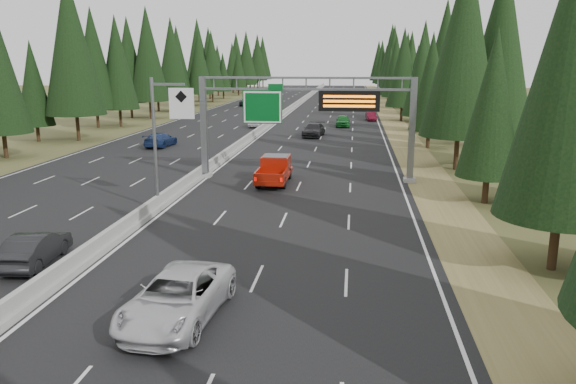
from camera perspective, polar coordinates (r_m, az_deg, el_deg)
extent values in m
cube|color=black|center=(88.65, -1.06, 7.33)|extent=(32.00, 260.00, 0.08)
cube|color=olive|center=(88.05, 10.59, 7.06)|extent=(3.60, 260.00, 0.06)
cube|color=#434621|center=(92.73, -12.11, 7.29)|extent=(3.60, 260.00, 0.06)
cube|color=gray|center=(88.63, -1.06, 7.45)|extent=(0.70, 260.00, 0.30)
cube|color=gray|center=(88.59, -1.06, 7.71)|extent=(0.30, 260.00, 0.60)
cube|color=slate|center=(44.22, -8.53, 6.48)|extent=(0.45, 0.45, 7.80)
cube|color=gray|center=(44.80, -8.37, 1.71)|extent=(0.90, 0.90, 0.30)
cube|color=slate|center=(42.90, 12.49, 6.11)|extent=(0.45, 0.45, 7.80)
cube|color=gray|center=(43.50, 12.24, 1.21)|extent=(0.90, 0.90, 0.30)
cube|color=slate|center=(42.56, 1.86, 11.52)|extent=(15.85, 0.35, 0.16)
cube|color=slate|center=(42.60, 1.85, 10.39)|extent=(15.85, 0.35, 0.16)
cube|color=#054C19|center=(42.83, -2.61, 8.62)|extent=(3.00, 0.10, 2.50)
cube|color=silver|center=(42.77, -2.62, 8.61)|extent=(2.85, 0.02, 2.35)
cube|color=#054C19|center=(42.59, -1.28, 10.62)|extent=(1.10, 0.10, 0.45)
cube|color=black|center=(42.19, 6.23, 9.17)|extent=(4.50, 0.40, 1.50)
cube|color=orange|center=(41.95, 6.24, 9.62)|extent=(3.80, 0.02, 0.18)
cube|color=orange|center=(41.97, 6.23, 9.15)|extent=(3.80, 0.02, 0.18)
cube|color=orange|center=(42.00, 6.22, 8.67)|extent=(3.80, 0.02, 0.18)
cylinder|color=slate|center=(34.85, -13.37, 4.68)|extent=(0.20, 0.20, 8.00)
cube|color=gray|center=(35.61, -13.04, -1.54)|extent=(0.50, 0.50, 0.20)
cube|color=slate|center=(34.20, -12.09, 10.65)|extent=(2.00, 0.15, 0.15)
cube|color=silver|center=(33.90, -10.77, 8.83)|extent=(1.50, 0.06, 1.80)
cylinder|color=black|center=(27.33, 25.41, -4.70)|extent=(0.40, 0.40, 2.44)
cone|color=black|center=(26.20, 27.07, 11.43)|extent=(5.49, 5.49, 12.81)
cylinder|color=black|center=(38.47, 19.43, 0.22)|extent=(0.40, 0.40, 1.78)
cone|color=black|center=(37.70, 20.07, 8.49)|extent=(4.00, 4.00, 9.34)
cylinder|color=black|center=(39.26, 25.26, 0.38)|extent=(0.40, 0.40, 2.36)
cone|color=black|center=(38.48, 26.34, 11.13)|extent=(5.30, 5.30, 12.36)
cylinder|color=black|center=(49.72, 16.73, 3.83)|extent=(0.40, 0.40, 2.87)
cone|color=black|center=(49.17, 17.44, 14.21)|extent=(6.47, 6.47, 15.09)
cylinder|color=black|center=(53.03, 20.00, 4.12)|extent=(0.40, 0.40, 2.83)
cone|color=black|center=(52.51, 20.77, 13.68)|extent=(6.36, 6.36, 14.85)
cylinder|color=black|center=(61.66, 14.03, 5.25)|extent=(0.40, 0.40, 1.92)
cone|color=black|center=(61.17, 14.35, 10.84)|extent=(4.33, 4.33, 10.10)
cylinder|color=black|center=(65.11, 17.73, 5.54)|extent=(0.40, 0.40, 2.19)
cone|color=black|center=(64.63, 18.15, 11.54)|extent=(4.92, 4.92, 11.47)
cylinder|color=black|center=(76.04, 13.16, 6.78)|extent=(0.40, 0.40, 2.07)
cone|color=black|center=(75.64, 13.42, 11.66)|extent=(4.67, 4.67, 10.89)
cylinder|color=black|center=(75.36, 15.42, 6.48)|extent=(0.40, 0.40, 1.78)
cone|color=black|center=(74.96, 15.68, 10.71)|extent=(4.00, 4.00, 9.34)
cylinder|color=black|center=(88.77, 11.44, 7.78)|extent=(0.40, 0.40, 2.24)
cone|color=black|center=(88.42, 11.65, 12.30)|extent=(5.04, 5.04, 11.77)
cylinder|color=black|center=(87.19, 15.30, 7.69)|extent=(0.40, 0.40, 2.85)
cone|color=black|center=(86.87, 15.66, 13.54)|extent=(6.41, 6.41, 14.97)
cylinder|color=black|center=(100.20, 11.90, 8.23)|extent=(0.40, 0.40, 1.87)
cone|color=black|center=(99.91, 12.06, 11.57)|extent=(4.20, 4.20, 9.80)
cylinder|color=black|center=(101.65, 13.40, 8.42)|extent=(0.40, 0.40, 2.55)
cone|color=black|center=(101.36, 13.64, 12.90)|extent=(5.73, 5.73, 13.37)
cylinder|color=black|center=(113.15, 10.73, 8.91)|extent=(0.40, 0.40, 2.27)
cone|color=black|center=(112.88, 10.88, 12.50)|extent=(5.10, 5.10, 11.89)
cylinder|color=black|center=(114.11, 12.85, 8.77)|extent=(0.40, 0.40, 1.96)
cone|color=black|center=(113.84, 13.01, 11.85)|extent=(4.41, 4.41, 10.29)
cylinder|color=black|center=(124.30, 10.22, 9.21)|extent=(0.40, 0.40, 1.92)
cone|color=black|center=(124.05, 10.33, 11.99)|extent=(4.33, 4.33, 10.10)
cylinder|color=black|center=(127.17, 12.23, 9.28)|extent=(0.40, 0.40, 2.23)
cone|color=black|center=(126.93, 12.38, 12.42)|extent=(5.03, 5.03, 11.73)
cylinder|color=black|center=(139.66, 10.55, 9.79)|extent=(0.40, 0.40, 2.80)
cone|color=black|center=(139.46, 10.70, 13.38)|extent=(6.30, 6.30, 14.70)
cylinder|color=black|center=(139.94, 12.23, 9.68)|extent=(0.40, 0.40, 2.58)
cone|color=black|center=(139.73, 12.39, 12.98)|extent=(5.81, 5.81, 13.57)
cylinder|color=black|center=(149.06, 10.33, 10.02)|extent=(0.40, 0.40, 2.94)
cone|color=black|center=(148.88, 10.48, 13.55)|extent=(6.61, 6.61, 15.42)
cylinder|color=black|center=(149.97, 11.85, 9.91)|extent=(0.40, 0.40, 2.61)
cone|color=black|center=(149.77, 12.00, 13.02)|extent=(5.86, 5.86, 13.68)
cylinder|color=black|center=(161.46, 9.84, 10.12)|extent=(0.40, 0.40, 2.14)
cone|color=black|center=(161.27, 9.94, 12.50)|extent=(4.82, 4.82, 11.25)
cylinder|color=black|center=(164.42, 10.87, 10.19)|extent=(0.40, 0.40, 2.51)
cone|color=black|center=(164.24, 10.99, 12.92)|extent=(5.64, 5.64, 13.15)
cylinder|color=black|center=(177.18, 9.42, 10.44)|extent=(0.40, 0.40, 2.46)
cone|color=black|center=(177.01, 9.52, 12.93)|extent=(5.54, 5.54, 12.94)
cylinder|color=black|center=(174.21, 10.55, 10.34)|extent=(0.40, 0.40, 2.40)
cone|color=black|center=(174.03, 10.66, 12.80)|extent=(5.39, 5.39, 12.58)
cylinder|color=black|center=(189.14, 9.43, 10.49)|extent=(0.40, 0.40, 1.79)
cone|color=black|center=(188.99, 9.49, 12.18)|extent=(4.02, 4.02, 9.37)
cylinder|color=black|center=(189.27, 10.46, 10.63)|extent=(0.40, 0.40, 2.97)
cone|color=black|center=(189.13, 10.58, 13.44)|extent=(6.67, 6.67, 15.57)
cylinder|color=black|center=(200.75, 9.09, 10.76)|extent=(0.40, 0.40, 2.57)
cone|color=black|center=(200.60, 9.17, 13.06)|extent=(5.79, 5.79, 13.51)
cylinder|color=black|center=(198.84, 10.51, 10.62)|extent=(0.40, 0.40, 2.13)
cone|color=black|center=(198.69, 10.59, 12.54)|extent=(4.79, 4.79, 11.18)
cylinder|color=black|center=(59.83, -26.80, 4.23)|extent=(0.40, 0.40, 2.39)
cylinder|color=black|center=(69.71, -20.56, 6.13)|extent=(0.40, 0.40, 3.02)
cone|color=black|center=(69.33, -21.20, 13.88)|extent=(6.79, 6.79, 15.85)
cylinder|color=black|center=(70.80, -24.05, 5.44)|extent=(0.40, 0.40, 1.82)
cone|color=black|center=(70.38, -24.49, 10.02)|extent=(4.09, 4.09, 9.55)
cylinder|color=black|center=(83.57, -16.65, 7.25)|extent=(0.40, 0.40, 2.45)
cone|color=black|center=(83.21, -17.00, 12.50)|extent=(5.52, 5.52, 12.87)
cylinder|color=black|center=(82.91, -18.77, 7.11)|extent=(0.40, 0.40, 2.60)
cone|color=black|center=(82.55, -19.19, 12.72)|extent=(5.85, 5.85, 13.65)
cylinder|color=black|center=(93.96, -13.79, 8.12)|extent=(0.40, 0.40, 2.80)
cone|color=black|center=(93.66, -14.08, 13.46)|extent=(6.31, 6.31, 14.71)
cylinder|color=black|center=(95.61, -15.60, 8.02)|extent=(0.40, 0.40, 2.56)
cone|color=black|center=(95.30, -15.90, 12.82)|extent=(5.77, 5.77, 13.46)
cylinder|color=black|center=(105.81, -11.53, 8.72)|extent=(0.40, 0.40, 2.68)
cone|color=black|center=(105.54, -11.74, 13.25)|extent=(6.03, 6.03, 14.07)
cylinder|color=black|center=(107.90, -13.02, 8.51)|extent=(0.40, 0.40, 1.87)
cone|color=black|center=(107.62, -13.19, 11.61)|extent=(4.21, 4.21, 9.82)
cylinder|color=black|center=(118.94, -8.91, 9.22)|extent=(0.40, 0.40, 2.44)
cone|color=black|center=(118.69, -9.04, 12.90)|extent=(5.50, 5.50, 12.83)
cylinder|color=black|center=(118.65, -11.02, 9.16)|extent=(0.40, 0.40, 2.58)
cone|color=black|center=(118.40, -11.19, 13.05)|extent=(5.80, 5.80, 13.52)
cylinder|color=black|center=(130.08, -7.66, 9.60)|extent=(0.40, 0.40, 2.53)
cone|color=black|center=(129.86, -7.77, 13.09)|extent=(5.70, 5.70, 13.30)
cylinder|color=black|center=(131.88, -9.00, 9.70)|extent=(0.40, 0.40, 2.95)
cone|color=black|center=(131.68, -9.15, 13.71)|extent=(6.64, 6.64, 15.50)
cylinder|color=black|center=(142.30, -6.57, 9.78)|extent=(0.40, 0.40, 1.79)
cone|color=black|center=(142.09, -6.63, 12.03)|extent=(4.03, 4.03, 9.40)
cylinder|color=black|center=(141.65, -7.93, 9.92)|extent=(0.40, 0.40, 2.75)
cone|color=black|center=(141.45, -8.04, 13.39)|extent=(6.19, 6.19, 14.44)
cylinder|color=black|center=(154.69, -5.04, 10.12)|extent=(0.40, 0.40, 2.04)
cone|color=black|center=(154.49, -5.08, 12.48)|extent=(4.59, 4.59, 10.71)
cylinder|color=black|center=(154.03, -7.09, 10.08)|extent=(0.40, 0.40, 2.14)
cone|color=black|center=(153.84, -7.16, 12.57)|extent=(4.82, 4.82, 11.26)
cylinder|color=black|center=(165.71, -4.20, 10.46)|extent=(0.40, 0.40, 2.81)
cone|color=black|center=(165.54, -4.26, 13.50)|extent=(6.33, 6.33, 14.76)
cylinder|color=black|center=(166.34, -5.61, 10.36)|extent=(0.40, 0.40, 2.31)
cone|color=black|center=(166.16, -5.67, 12.85)|extent=(5.20, 5.20, 12.13)
cylinder|color=black|center=(178.57, -3.87, 10.51)|extent=(0.40, 0.40, 1.89)
cone|color=black|center=(178.40, -3.90, 12.41)|extent=(4.26, 4.26, 9.93)
cylinder|color=black|center=(179.08, -5.21, 10.65)|extent=(0.40, 0.40, 2.85)
cone|color=black|center=(178.93, -5.27, 13.50)|extent=(6.42, 6.42, 14.97)
cylinder|color=black|center=(190.98, -3.09, 10.83)|extent=(0.40, 0.40, 2.86)
cone|color=black|center=(190.83, -3.12, 13.52)|extent=(6.44, 6.44, 15.02)
cylinder|color=black|center=(192.60, -3.86, 10.72)|extent=(0.40, 0.40, 2.05)
cone|color=black|center=(192.44, -3.89, 12.63)|extent=(4.62, 4.62, 10.77)
cylinder|color=black|center=(204.27, -2.56, 10.98)|extent=(0.40, 0.40, 2.83)
cone|color=black|center=(204.13, -2.58, 13.46)|extent=(6.36, 6.36, 14.85)
cylinder|color=black|center=(202.31, -3.44, 10.86)|extent=(0.40, 0.40, 2.17)
cone|color=black|center=(202.15, -3.46, 12.78)|extent=(4.89, 4.89, 11.40)
imported|color=silver|center=(20.41, -11.19, -10.44)|extent=(3.28, 6.21, 1.66)
cylinder|color=black|center=(40.34, -3.05, 0.97)|extent=(0.32, 0.86, 0.86)
cylinder|color=black|center=(40.08, -0.49, 0.91)|extent=(0.32, 0.86, 0.86)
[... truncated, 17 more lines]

